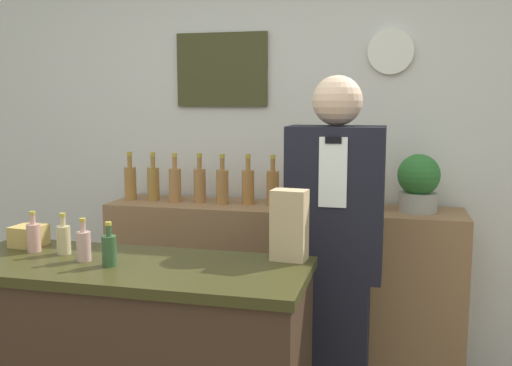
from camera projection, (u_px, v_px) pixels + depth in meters
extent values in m
cube|color=silver|center=(275.00, 144.00, 3.55)|extent=(5.20, 0.06, 2.70)
cube|color=#3C3A1E|center=(222.00, 70.00, 3.52)|extent=(0.58, 0.02, 0.45)
cylinder|color=white|center=(391.00, 51.00, 3.26)|extent=(0.26, 0.03, 0.26)
cube|color=#8E6642|center=(281.00, 290.00, 3.38)|extent=(2.06, 0.42, 1.01)
cube|color=#323015|center=(127.00, 268.00, 2.25)|extent=(1.44, 0.55, 0.04)
cube|color=black|center=(332.00, 357.00, 2.72)|extent=(0.33, 0.26, 0.80)
cube|color=black|center=(335.00, 202.00, 2.62)|extent=(0.44, 0.26, 0.70)
cube|color=white|center=(333.00, 172.00, 2.47)|extent=(0.12, 0.01, 0.31)
cube|color=black|center=(333.00, 140.00, 2.44)|extent=(0.07, 0.01, 0.03)
sphere|color=#DBB293|center=(337.00, 101.00, 2.55)|extent=(0.23, 0.23, 0.23)
cylinder|color=#9E998E|center=(418.00, 202.00, 3.13)|extent=(0.21, 0.21, 0.11)
sphere|color=#2D6B2D|center=(419.00, 175.00, 3.11)|extent=(0.23, 0.23, 0.23)
cube|color=tan|center=(289.00, 225.00, 2.28)|extent=(0.15, 0.11, 0.29)
cube|color=tan|center=(29.00, 236.00, 2.51)|extent=(0.14, 0.14, 0.09)
cylinder|color=tan|center=(34.00, 238.00, 2.42)|extent=(0.06, 0.06, 0.12)
cylinder|color=tan|center=(33.00, 219.00, 2.41)|extent=(0.02, 0.02, 0.04)
cylinder|color=#B29933|center=(32.00, 213.00, 2.40)|extent=(0.03, 0.03, 0.01)
cylinder|color=tan|center=(64.00, 240.00, 2.38)|extent=(0.06, 0.06, 0.12)
cylinder|color=tan|center=(63.00, 221.00, 2.37)|extent=(0.02, 0.02, 0.04)
cylinder|color=#B29933|center=(62.00, 215.00, 2.36)|extent=(0.03, 0.03, 0.01)
cylinder|color=tan|center=(84.00, 246.00, 2.27)|extent=(0.06, 0.06, 0.12)
cylinder|color=tan|center=(83.00, 227.00, 2.26)|extent=(0.02, 0.02, 0.04)
cylinder|color=#B29933|center=(83.00, 220.00, 2.26)|extent=(0.03, 0.03, 0.01)
cylinder|color=#2F4F2C|center=(109.00, 251.00, 2.20)|extent=(0.06, 0.06, 0.12)
cylinder|color=#2F4F2C|center=(109.00, 231.00, 2.19)|extent=(0.02, 0.02, 0.04)
cylinder|color=#B29933|center=(108.00, 224.00, 2.19)|extent=(0.03, 0.03, 0.01)
cylinder|color=#9D6B34|center=(130.00, 183.00, 3.52)|extent=(0.07, 0.07, 0.20)
cylinder|color=#9D6B34|center=(130.00, 161.00, 3.50)|extent=(0.03, 0.03, 0.07)
cylinder|color=#B29933|center=(129.00, 154.00, 3.50)|extent=(0.03, 0.03, 0.02)
cylinder|color=olive|center=(153.00, 184.00, 3.49)|extent=(0.07, 0.07, 0.20)
cylinder|color=olive|center=(153.00, 162.00, 3.48)|extent=(0.03, 0.03, 0.07)
cylinder|color=#B29933|center=(153.00, 154.00, 3.47)|extent=(0.03, 0.03, 0.02)
cylinder|color=#A26D3D|center=(175.00, 185.00, 3.44)|extent=(0.07, 0.07, 0.20)
cylinder|color=#A26D3D|center=(175.00, 163.00, 3.42)|extent=(0.03, 0.03, 0.07)
cylinder|color=#B29933|center=(174.00, 155.00, 3.42)|extent=(0.03, 0.03, 0.02)
cylinder|color=#9F6B3B|center=(200.00, 186.00, 3.43)|extent=(0.07, 0.07, 0.20)
cylinder|color=#9F6B3B|center=(199.00, 163.00, 3.41)|extent=(0.03, 0.03, 0.07)
cylinder|color=#B29933|center=(199.00, 155.00, 3.40)|extent=(0.03, 0.03, 0.02)
cylinder|color=#9D6A39|center=(222.00, 187.00, 3.37)|extent=(0.07, 0.07, 0.20)
cylinder|color=#9D6A39|center=(222.00, 164.00, 3.35)|extent=(0.03, 0.03, 0.07)
cylinder|color=#B29933|center=(222.00, 156.00, 3.34)|extent=(0.03, 0.03, 0.02)
cylinder|color=#A46B34|center=(248.00, 187.00, 3.36)|extent=(0.07, 0.07, 0.20)
cylinder|color=#A46B34|center=(248.00, 164.00, 3.34)|extent=(0.03, 0.03, 0.07)
cylinder|color=#B29933|center=(248.00, 156.00, 3.34)|extent=(0.03, 0.03, 0.02)
cylinder|color=#9A6531|center=(273.00, 188.00, 3.33)|extent=(0.07, 0.07, 0.20)
cylinder|color=#9A6531|center=(273.00, 165.00, 3.31)|extent=(0.03, 0.03, 0.07)
cylinder|color=#B29933|center=(273.00, 157.00, 3.30)|extent=(0.03, 0.03, 0.02)
cylinder|color=#A4673B|center=(298.00, 189.00, 3.28)|extent=(0.07, 0.07, 0.20)
cylinder|color=#A4673B|center=(298.00, 166.00, 3.26)|extent=(0.03, 0.03, 0.07)
cylinder|color=#B29933|center=(298.00, 158.00, 3.25)|extent=(0.03, 0.03, 0.02)
cylinder|color=#9F673C|center=(323.00, 191.00, 3.23)|extent=(0.07, 0.07, 0.20)
cylinder|color=#9F673C|center=(324.00, 167.00, 3.21)|extent=(0.03, 0.03, 0.07)
cylinder|color=#B29933|center=(324.00, 158.00, 3.20)|extent=(0.03, 0.03, 0.02)
cylinder|color=#9D6431|center=(350.00, 192.00, 3.19)|extent=(0.07, 0.07, 0.20)
cylinder|color=#9D6431|center=(350.00, 168.00, 3.17)|extent=(0.03, 0.03, 0.07)
cylinder|color=#B29933|center=(351.00, 159.00, 3.17)|extent=(0.03, 0.03, 0.02)
cylinder|color=#9C6A3A|center=(377.00, 192.00, 3.17)|extent=(0.07, 0.07, 0.20)
cylinder|color=#9C6A3A|center=(378.00, 168.00, 3.15)|extent=(0.03, 0.03, 0.07)
cylinder|color=#B29933|center=(378.00, 159.00, 3.14)|extent=(0.03, 0.03, 0.02)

